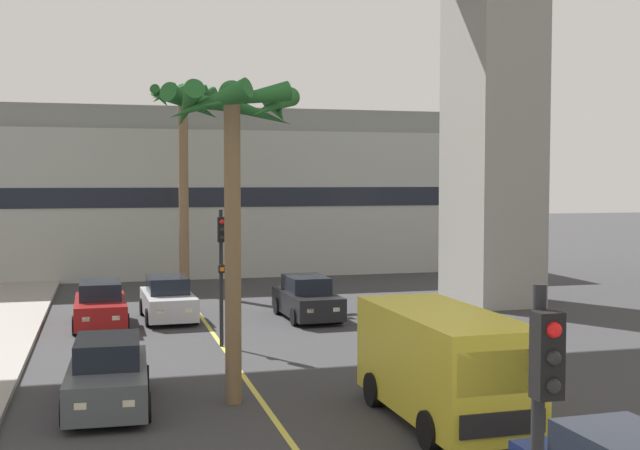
{
  "coord_description": "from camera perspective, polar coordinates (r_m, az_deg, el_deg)",
  "views": [
    {
      "loc": [
        -3.46,
        1.0,
        5.12
      ],
      "look_at": [
        0.0,
        14.0,
        4.36
      ],
      "focal_mm": 45.78,
      "sensor_mm": 36.0,
      "label": 1
    }
  ],
  "objects": [
    {
      "name": "palm_tree_mid_median",
      "position": [
        37.18,
        -9.56,
        6.7
      ],
      "size": [
        3.1,
        3.14,
        9.38
      ],
      "color": "brown",
      "rests_on": "ground"
    },
    {
      "name": "car_queue_front",
      "position": [
        30.4,
        -10.58,
        -5.16
      ],
      "size": [
        1.94,
        4.16,
        1.56
      ],
      "color": "#B7BABF",
      "rests_on": "ground"
    },
    {
      "name": "car_queue_second",
      "position": [
        19.14,
        -14.61,
        -10.18
      ],
      "size": [
        1.95,
        4.16,
        1.56
      ],
      "color": "#4C5156",
      "rests_on": "ground"
    },
    {
      "name": "delivery_van",
      "position": [
        17.5,
        8.55,
        -9.47
      ],
      "size": [
        2.23,
        5.28,
        2.36
      ],
      "color": "yellow",
      "rests_on": "ground"
    },
    {
      "name": "pier_building_backdrop",
      "position": [
        45.71,
        -10.56,
        2.21
      ],
      "size": [
        32.05,
        8.04,
        8.84
      ],
      "color": "#ADB2A8",
      "rests_on": "ground"
    },
    {
      "name": "lane_stripe_center",
      "position": [
        23.81,
        -6.28,
        -9.21
      ],
      "size": [
        0.14,
        56.0,
        0.01
      ],
      "primitive_type": "cube",
      "color": "#DBCC4C",
      "rests_on": "ground"
    },
    {
      "name": "palm_tree_near_median",
      "position": [
        18.51,
        -6.14,
        6.04
      ],
      "size": [
        3.23,
        3.23,
        7.33
      ],
      "color": "brown",
      "rests_on": "ground"
    },
    {
      "name": "car_queue_fifth",
      "position": [
        30.05,
        -0.91,
        -5.2
      ],
      "size": [
        1.94,
        4.15,
        1.56
      ],
      "color": "black",
      "rests_on": "ground"
    },
    {
      "name": "traffic_light_median_far",
      "position": [
        24.95,
        -6.91,
        -2.34
      ],
      "size": [
        0.24,
        0.37,
        4.2
      ],
      "color": "black",
      "rests_on": "ground"
    },
    {
      "name": "car_queue_fourth",
      "position": [
        29.39,
        -15.1,
        -5.5
      ],
      "size": [
        1.87,
        4.12,
        1.56
      ],
      "color": "maroon",
      "rests_on": "ground"
    }
  ]
}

